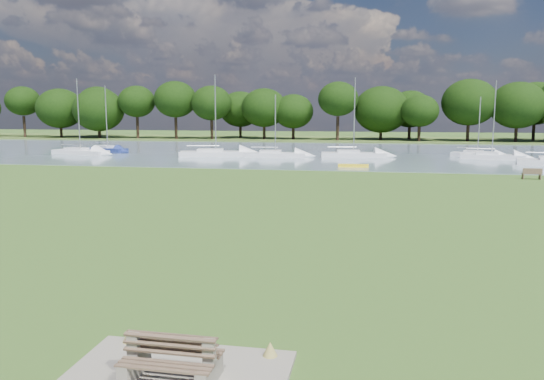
% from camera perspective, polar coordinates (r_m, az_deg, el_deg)
% --- Properties ---
extents(ground, '(220.00, 220.00, 0.00)m').
position_cam_1_polar(ground, '(23.46, 1.74, -3.86)').
color(ground, '#54672D').
extents(river, '(220.00, 40.00, 0.10)m').
position_cam_1_polar(river, '(64.94, 7.45, 3.98)').
color(river, slate).
rests_on(river, ground).
extents(far_bank, '(220.00, 20.00, 0.40)m').
position_cam_1_polar(far_bank, '(94.85, 8.45, 5.36)').
color(far_bank, '#4C6626').
rests_on(far_bank, ground).
extents(bench_pair, '(1.77, 1.06, 0.94)m').
position_cam_1_polar(bench_pair, '(10.37, -10.78, -17.57)').
color(bench_pair, gray).
rests_on(bench_pair, concrete_pad).
extents(riverbank_bench, '(1.37, 0.42, 0.84)m').
position_cam_1_polar(riverbank_bench, '(43.72, 26.16, 1.58)').
color(riverbank_bench, brown).
rests_on(riverbank_bench, ground).
extents(kayak, '(2.70, 0.63, 0.27)m').
position_cam_1_polar(kayak, '(47.99, 8.74, 2.60)').
color(kayak, yellow).
rests_on(kayak, river).
extents(tree_line, '(152.38, 8.31, 10.05)m').
position_cam_1_polar(tree_line, '(90.69, 12.31, 8.90)').
color(tree_line, black).
rests_on(tree_line, far_bank).
extents(sailboat_0, '(7.09, 2.59, 8.52)m').
position_cam_1_polar(sailboat_0, '(58.39, 8.68, 3.96)').
color(sailboat_0, silver).
rests_on(sailboat_0, river).
extents(sailboat_1, '(5.64, 3.46, 6.50)m').
position_cam_1_polar(sailboat_1, '(62.01, 21.18, 3.70)').
color(sailboat_1, silver).
rests_on(sailboat_1, river).
extents(sailboat_3, '(6.52, 2.66, 8.10)m').
position_cam_1_polar(sailboat_3, '(60.12, 22.50, 3.52)').
color(sailboat_3, silver).
rests_on(sailboat_3, river).
extents(sailboat_4, '(6.71, 2.44, 6.72)m').
position_cam_1_polar(sailboat_4, '(57.79, 0.28, 3.98)').
color(sailboat_4, silver).
rests_on(sailboat_4, river).
extents(sailboat_6, '(8.30, 3.85, 8.89)m').
position_cam_1_polar(sailboat_6, '(59.42, -6.13, 4.10)').
color(sailboat_6, silver).
rests_on(sailboat_6, river).
extents(sailboat_7, '(5.94, 3.85, 8.01)m').
position_cam_1_polar(sailboat_7, '(68.30, -17.30, 4.33)').
color(sailboat_7, navy).
rests_on(sailboat_7, river).
extents(sailboat_8, '(7.30, 3.56, 8.66)m').
position_cam_1_polar(sailboat_8, '(65.61, -19.97, 4.02)').
color(sailboat_8, silver).
rests_on(sailboat_8, river).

